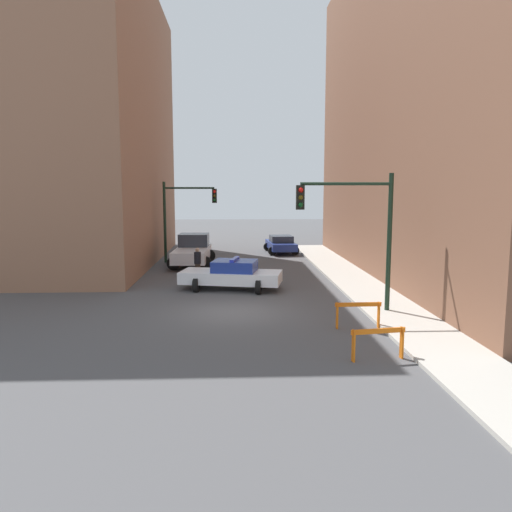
{
  "coord_description": "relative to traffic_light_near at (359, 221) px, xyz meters",
  "views": [
    {
      "loc": [
        0.04,
        -18.89,
        4.72
      ],
      "look_at": [
        1.13,
        5.8,
        1.41
      ],
      "focal_mm": 35.0,
      "sensor_mm": 36.0,
      "label": 1
    }
  ],
  "objects": [
    {
      "name": "parked_car_near",
      "position": [
        -1.2,
        18.37,
        -2.86
      ],
      "size": [
        2.45,
        4.4,
        1.31
      ],
      "rotation": [
        0.0,
        0.0,
        0.06
      ],
      "color": "navy",
      "rests_on": "ground_plane"
    },
    {
      "name": "police_car",
      "position": [
        -4.8,
        4.76,
        -2.81
      ],
      "size": [
        4.98,
        2.96,
        1.52
      ],
      "rotation": [
        0.0,
        0.0,
        1.36
      ],
      "color": "white",
      "rests_on": "ground_plane"
    },
    {
      "name": "barrier_mid",
      "position": [
        -0.48,
        -2.06,
        -2.91
      ],
      "size": [
        1.6,
        0.2,
        0.9
      ],
      "rotation": [
        0.0,
        0.0,
        0.02
      ],
      "color": "orange",
      "rests_on": "ground_plane"
    },
    {
      "name": "ground_plane",
      "position": [
        -4.73,
        0.41,
        -3.53
      ],
      "size": [
        120.0,
        120.0,
        0.0
      ],
      "primitive_type": "plane",
      "color": "#4C4C4F"
    },
    {
      "name": "pedestrian_crossing",
      "position": [
        -6.62,
        7.67,
        -2.67
      ],
      "size": [
        0.44,
        0.44,
        1.66
      ],
      "rotation": [
        0.0,
        0.0,
        6.04
      ],
      "color": "#382D23",
      "rests_on": "ground_plane"
    },
    {
      "name": "barrier_front",
      "position": [
        -0.71,
        -5.26,
        -2.91
      ],
      "size": [
        1.59,
        0.39,
        0.9
      ],
      "rotation": [
        0.0,
        0.0,
        0.16
      ],
      "color": "orange",
      "rests_on": "ground_plane"
    },
    {
      "name": "sidewalk_right",
      "position": [
        1.47,
        0.41,
        -3.47
      ],
      "size": [
        2.4,
        44.0,
        0.12
      ],
      "color": "#B2ADA3",
      "rests_on": "ground_plane"
    },
    {
      "name": "white_truck",
      "position": [
        -7.28,
        12.62,
        -2.62
      ],
      "size": [
        2.74,
        5.45,
        1.9
      ],
      "rotation": [
        0.0,
        0.0,
        -0.03
      ],
      "color": "silver",
      "rests_on": "ground_plane"
    },
    {
      "name": "traffic_light_near",
      "position": [
        0.0,
        0.0,
        0.0
      ],
      "size": [
        3.64,
        0.35,
        5.2
      ],
      "color": "black",
      "rests_on": "sidewalk_right"
    },
    {
      "name": "building_corner_left",
      "position": [
        -16.73,
        14.41,
        5.24
      ],
      "size": [
        14.0,
        20.0,
        17.53
      ],
      "color": "#93664C",
      "rests_on": "ground_plane"
    },
    {
      "name": "traffic_light_far",
      "position": [
        -8.03,
        13.76,
        -0.13
      ],
      "size": [
        3.44,
        0.35,
        5.2
      ],
      "color": "black",
      "rests_on": "ground_plane"
    },
    {
      "name": "building_right",
      "position": [
        8.67,
        8.41,
        5.87
      ],
      "size": [
        12.0,
        28.0,
        18.81
      ],
      "color": "brown",
      "rests_on": "ground_plane"
    }
  ]
}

